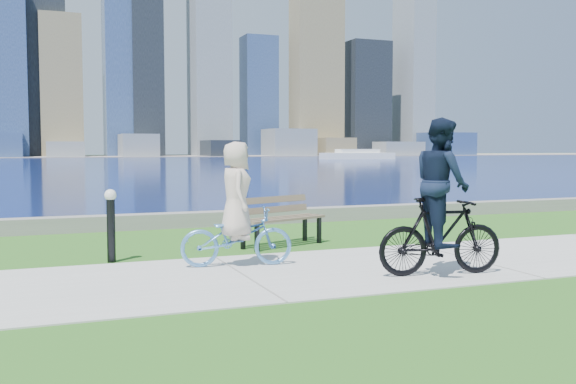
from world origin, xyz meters
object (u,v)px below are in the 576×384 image
at_px(park_bench, 279,216).
at_px(bollard_lamp, 111,221).
at_px(cyclist_man, 441,210).
at_px(cyclist_woman, 236,220).

relative_size(park_bench, bollard_lamp, 1.59).
xyz_separation_m(park_bench, cyclist_man, (1.20, -3.67, 0.41)).
distance_m(park_bench, cyclist_woman, 2.35).
bearing_deg(park_bench, cyclist_man, -92.92).
height_order(park_bench, cyclist_man, cyclist_man).
height_order(park_bench, cyclist_woman, cyclist_woman).
height_order(cyclist_woman, cyclist_man, cyclist_man).
distance_m(bollard_lamp, cyclist_woman, 2.16).
relative_size(park_bench, cyclist_woman, 0.98).
relative_size(park_bench, cyclist_man, 0.83).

